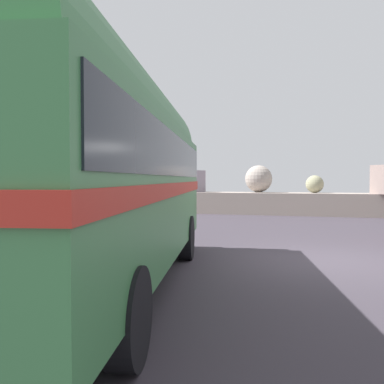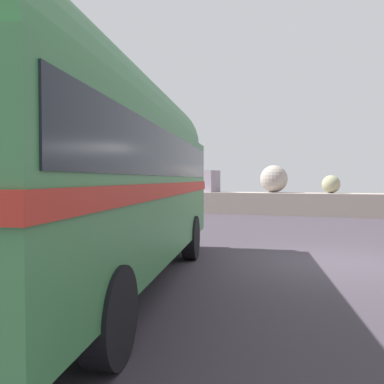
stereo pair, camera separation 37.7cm
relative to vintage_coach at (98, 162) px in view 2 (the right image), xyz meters
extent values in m
cube|color=#38323B|center=(3.53, 3.36, -2.04)|extent=(32.00, 26.00, 0.02)
cube|color=gray|center=(3.53, 15.16, -1.50)|extent=(31.36, 1.80, 1.10)
sphere|color=gray|center=(-9.81, 14.96, -0.47)|extent=(0.96, 0.96, 0.96)
sphere|color=gray|center=(-6.56, 15.30, -0.46)|extent=(0.98, 0.98, 0.98)
cube|color=gray|center=(-2.70, 15.17, -0.38)|extent=(1.36, 1.19, 1.14)
sphere|color=#A3978D|center=(0.76, 15.59, -0.25)|extent=(1.40, 1.40, 1.40)
sphere|color=gray|center=(3.55, 15.35, -0.51)|extent=(0.87, 0.87, 0.87)
cylinder|color=black|center=(-1.55, 2.36, -1.55)|extent=(0.45, 0.99, 0.96)
cylinder|color=black|center=(0.62, 2.76, -1.55)|extent=(0.45, 0.99, 0.96)
cylinder|color=black|center=(1.56, -2.37, -1.55)|extent=(0.45, 0.99, 0.96)
cube|color=#3A7843|center=(0.00, 0.00, -0.48)|extent=(3.87, 8.69, 2.10)
cylinder|color=#3A7843|center=(0.00, 0.00, 0.57)|extent=(3.62, 8.33, 2.20)
cube|color=#B32B1F|center=(0.00, 0.00, -0.42)|extent=(3.94, 8.79, 0.20)
cube|color=black|center=(0.00, 0.00, 0.10)|extent=(3.85, 8.37, 0.64)
cube|color=silver|center=(-0.77, 4.20, -1.35)|extent=(2.27, 0.57, 0.28)
cylinder|color=black|center=(-4.15, 2.69, -1.55)|extent=(0.48, 1.00, 0.96)
cube|color=silver|center=(-5.59, 4.08, -1.35)|extent=(2.26, 0.64, 0.28)
camera|label=1|loc=(3.13, -5.82, -0.27)|focal=38.39mm
camera|label=2|loc=(3.49, -5.71, -0.27)|focal=38.39mm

